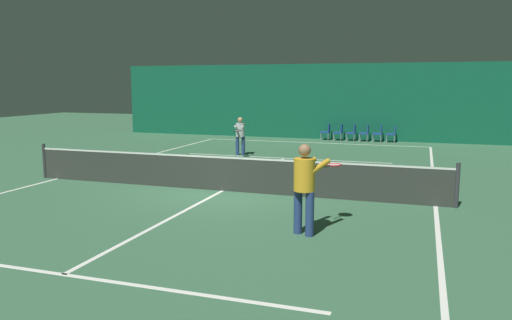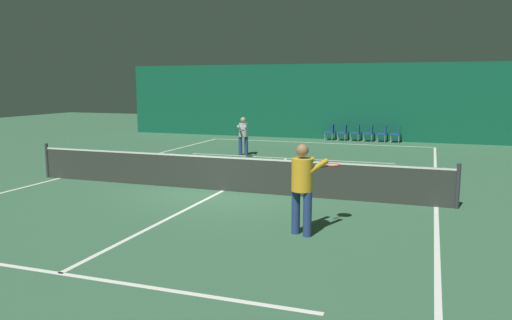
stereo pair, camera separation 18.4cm
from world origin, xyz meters
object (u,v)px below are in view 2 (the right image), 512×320
object	(u,v)px
player_far	(243,133)
courtside_chair_4	(383,133)
tennis_net	(223,172)
courtside_chair_2	(356,132)
courtside_chair_3	(370,132)
courtside_chair_5	(397,133)
courtside_chair_0	(331,131)
player_near	(303,182)
courtside_chair_1	(344,131)

from	to	relation	value
player_far	courtside_chair_4	size ratio (longest dim) A/B	1.85
tennis_net	courtside_chair_2	distance (m)	13.36
courtside_chair_3	courtside_chair_2	bearing A→B (deg)	-90.00
courtside_chair_2	courtside_chair_5	world-z (taller)	same
tennis_net	courtside_chair_2	bearing A→B (deg)	82.63
courtside_chair_0	courtside_chair_3	bearing A→B (deg)	90.00
courtside_chair_3	courtside_chair_5	world-z (taller)	same
courtside_chair_0	courtside_chair_2	size ratio (longest dim) A/B	1.00
player_far	courtside_chair_2	world-z (taller)	player_far
courtside_chair_3	player_near	bearing A→B (deg)	2.31
player_far	courtside_chair_1	world-z (taller)	player_far
courtside_chair_1	courtside_chair_3	distance (m)	1.32
courtside_chair_4	courtside_chair_5	world-z (taller)	same
tennis_net	courtside_chair_3	bearing A→B (deg)	79.84
courtside_chair_0	courtside_chair_3	distance (m)	1.98
courtside_chair_2	player_near	bearing A→B (deg)	4.61
courtside_chair_0	courtside_chair_3	size ratio (longest dim) A/B	1.00
player_near	courtside_chair_4	xyz separation A→B (m)	(-0.00, 16.43, -0.55)
player_near	courtside_chair_0	xyz separation A→B (m)	(-2.64, 16.43, -0.55)
player_far	courtside_chair_0	xyz separation A→B (m)	(2.34, 6.61, -0.42)
tennis_net	courtside_chair_1	distance (m)	13.29
courtside_chair_4	courtside_chair_2	bearing A→B (deg)	-90.00
courtside_chair_2	courtside_chair_4	world-z (taller)	same
courtside_chair_1	courtside_chair_2	xyz separation A→B (m)	(0.66, 0.00, 0.00)
courtside_chair_4	tennis_net	bearing A→B (deg)	-12.90
player_near	courtside_chair_2	bearing A→B (deg)	27.09
courtside_chair_0	courtside_chair_2	xyz separation A→B (m)	(1.32, 0.00, 0.00)
player_near	courtside_chair_2	xyz separation A→B (m)	(-1.32, 16.43, -0.55)
courtside_chair_5	courtside_chair_4	bearing A→B (deg)	-90.00
courtside_chair_0	courtside_chair_4	distance (m)	2.64
courtside_chair_1	courtside_chair_3	size ratio (longest dim) A/B	1.00
player_far	courtside_chair_3	bearing A→B (deg)	133.14
player_far	courtside_chair_5	bearing A→B (deg)	125.83
player_near	courtside_chair_3	world-z (taller)	player_near
tennis_net	player_near	size ratio (longest dim) A/B	6.77
courtside_chair_2	courtside_chair_3	world-z (taller)	same
tennis_net	player_far	world-z (taller)	player_far
player_far	courtside_chair_0	world-z (taller)	player_far
courtside_chair_2	courtside_chair_4	bearing A→B (deg)	90.00
courtside_chair_3	courtside_chair_5	size ratio (longest dim) A/B	1.00
player_far	courtside_chair_2	distance (m)	7.57
courtside_chair_0	courtside_chair_5	distance (m)	3.30
tennis_net	courtside_chair_3	size ratio (longest dim) A/B	14.29
player_far	courtside_chair_1	distance (m)	7.27
courtside_chair_1	courtside_chair_0	bearing A→B (deg)	-90.00
tennis_net	courtside_chair_5	xyz separation A→B (m)	(3.69, 13.25, -0.03)
courtside_chair_1	player_near	bearing A→B (deg)	6.89
tennis_net	courtside_chair_0	bearing A→B (deg)	88.30
courtside_chair_2	courtside_chair_4	distance (m)	1.32
player_far	courtside_chair_3	world-z (taller)	player_far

